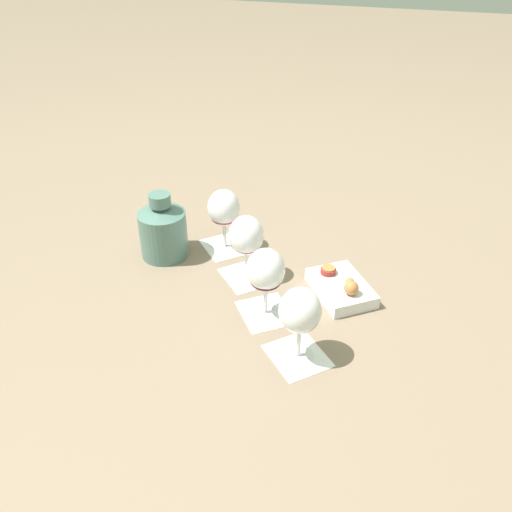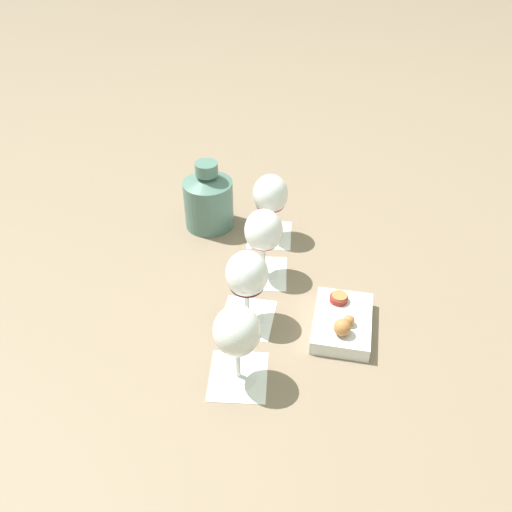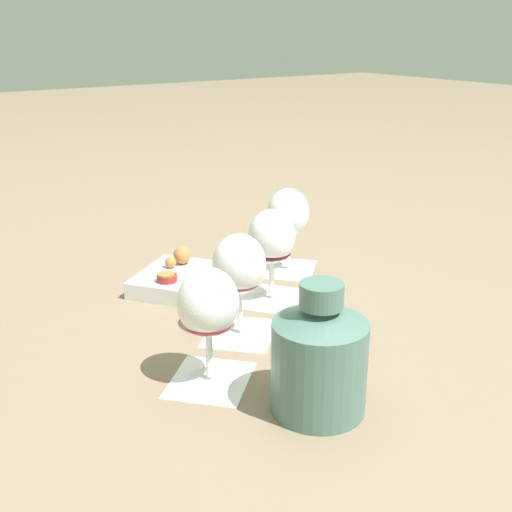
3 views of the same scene
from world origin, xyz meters
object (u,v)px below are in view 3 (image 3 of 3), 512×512
(snack_dish, at_px, (173,278))
(ceramic_vase, at_px, (319,356))
(wine_glass_0, at_px, (208,308))
(wine_glass_2, at_px, (272,241))
(wine_glass_1, at_px, (239,269))
(wine_glass_3, at_px, (288,217))

(snack_dish, bearing_deg, ceramic_vase, -94.08)
(wine_glass_0, distance_m, ceramic_vase, 0.16)
(wine_glass_2, bearing_deg, wine_glass_0, -142.22)
(wine_glass_0, bearing_deg, snack_dish, 71.07)
(wine_glass_0, distance_m, wine_glass_2, 0.28)
(wine_glass_0, xyz_separation_m, wine_glass_2, (0.23, 0.17, 0.00))
(ceramic_vase, relative_size, snack_dish, 0.88)
(wine_glass_1, bearing_deg, snack_dish, 89.74)
(wine_glass_2, bearing_deg, wine_glass_1, -145.45)
(wine_glass_1, relative_size, snack_dish, 0.83)
(wine_glass_3, distance_m, snack_dish, 0.25)
(wine_glass_0, distance_m, wine_glass_1, 0.14)
(wine_glass_2, distance_m, wine_glass_3, 0.15)
(wine_glass_0, relative_size, wine_glass_3, 1.00)
(wine_glass_2, xyz_separation_m, snack_dish, (-0.12, 0.14, -0.09))
(wine_glass_0, bearing_deg, wine_glass_3, 39.29)
(wine_glass_0, relative_size, wine_glass_2, 1.00)
(wine_glass_1, height_order, ceramic_vase, ceramic_vase)
(wine_glass_0, bearing_deg, wine_glass_2, 37.78)
(wine_glass_2, relative_size, ceramic_vase, 0.94)
(snack_dish, bearing_deg, wine_glass_1, -90.26)
(wine_glass_1, height_order, wine_glass_3, same)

